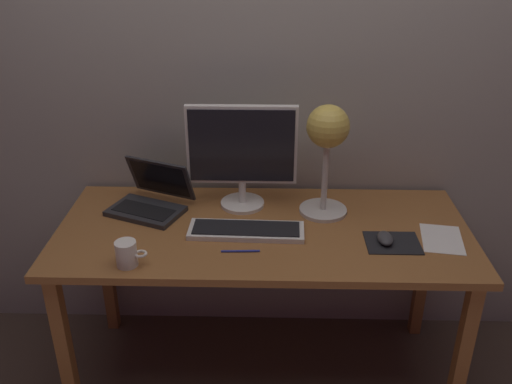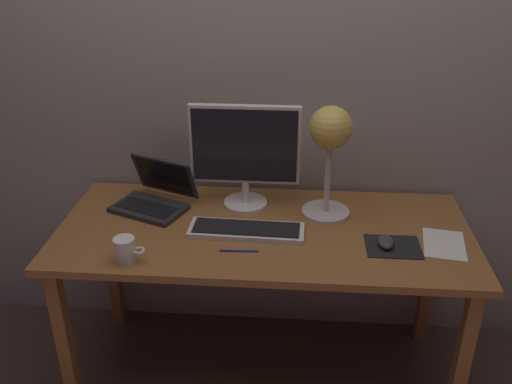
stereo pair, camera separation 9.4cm
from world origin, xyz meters
name	(u,v)px [view 2 (the right image)]	position (x,y,z in m)	size (l,w,h in m)	color
ground_plane	(263,371)	(0.00, 0.00, 0.00)	(4.80, 4.80, 0.00)	#47382D
back_wall	(271,60)	(0.00, 0.40, 1.30)	(4.80, 0.06, 2.60)	#9E998E
desk	(264,245)	(0.00, 0.00, 0.66)	(1.60, 0.70, 0.74)	#935B2D
monitor	(245,151)	(-0.09, 0.19, 0.98)	(0.44, 0.18, 0.43)	silver
keyboard_main	(246,230)	(-0.06, -0.04, 0.75)	(0.44, 0.15, 0.03)	silver
laptop	(156,193)	(-0.46, 0.16, 0.80)	(0.36, 0.34, 0.19)	#28282B
desk_lamp	(330,139)	(0.24, 0.14, 1.07)	(0.19, 0.19, 0.45)	beige
mousepad	(393,247)	(0.48, -0.10, 0.74)	(0.20, 0.16, 0.00)	black
mouse	(386,242)	(0.45, -0.10, 0.76)	(0.06, 0.10, 0.03)	#38383A
coffee_mug	(125,250)	(-0.47, -0.27, 0.79)	(0.11, 0.07, 0.09)	white
paper_sheet_near_mouse	(444,244)	(0.67, -0.07, 0.74)	(0.15, 0.21, 0.00)	white
pen	(239,251)	(-0.08, -0.18, 0.74)	(0.01, 0.01, 0.14)	#2633A5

